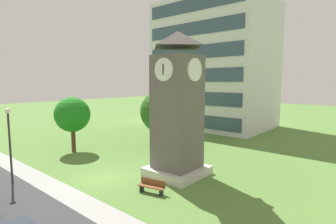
{
  "coord_description": "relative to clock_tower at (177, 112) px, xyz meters",
  "views": [
    {
      "loc": [
        15.61,
        -11.09,
        7.05
      ],
      "look_at": [
        1.76,
        5.2,
        4.61
      ],
      "focal_mm": 28.05,
      "sensor_mm": 36.0,
      "label": 1
    }
  ],
  "objects": [
    {
      "name": "clock_tower",
      "position": [
        0.0,
        0.0,
        0.0
      ],
      "size": [
        3.98,
        3.98,
        10.73
      ],
      "color": "#605B56",
      "rests_on": "ground"
    },
    {
      "name": "tree_streetside",
      "position": [
        -12.21,
        -1.58,
        -1.02
      ],
      "size": [
        3.52,
        3.52,
        5.57
      ],
      "color": "#513823",
      "rests_on": "ground"
    },
    {
      "name": "tree_near_tower",
      "position": [
        -6.53,
        5.44,
        -0.89
      ],
      "size": [
        4.47,
        4.47,
        6.16
      ],
      "color": "#513823",
      "rests_on": "ground"
    },
    {
      "name": "ground_plane",
      "position": [
        -3.53,
        -4.2,
        -4.81
      ],
      "size": [
        160.0,
        160.0,
        0.0
      ],
      "primitive_type": "plane",
      "color": "#567F38"
    },
    {
      "name": "street_lamp",
      "position": [
        -7.79,
        -8.83,
        -1.48
      ],
      "size": [
        0.36,
        0.36,
        5.28
      ],
      "color": "#333338",
      "rests_on": "ground"
    },
    {
      "name": "park_bench",
      "position": [
        0.88,
        -3.7,
        -4.34
      ],
      "size": [
        1.86,
        0.89,
        0.88
      ],
      "color": "brown",
      "rests_on": "ground"
    },
    {
      "name": "kerb_strip",
      "position": [
        -3.53,
        -7.33,
        -4.8
      ],
      "size": [
        120.0,
        1.6,
        0.01
      ],
      "primitive_type": "cube",
      "color": "#9E9E99",
      "rests_on": "ground"
    },
    {
      "name": "office_building",
      "position": [
        -9.52,
        21.7,
        4.79
      ],
      "size": [
        16.63,
        12.74,
        19.2
      ],
      "color": "silver",
      "rests_on": "ground"
    }
  ]
}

